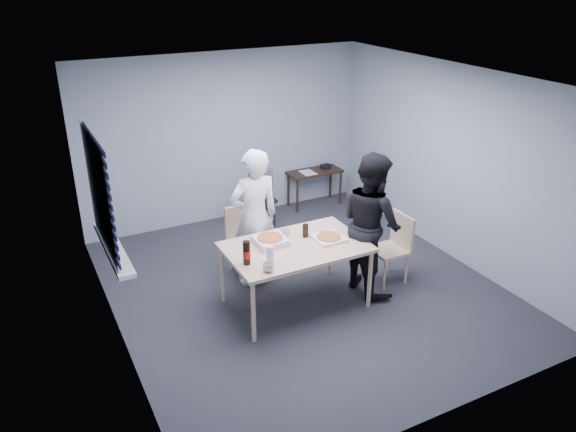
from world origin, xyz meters
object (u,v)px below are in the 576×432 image
person_black (371,223)px  dining_table (296,250)px  mug_b (286,233)px  soda_bottle (247,253)px  stool (261,205)px  backpack (261,185)px  chair_far (244,235)px  person_white (254,218)px  chair_right (395,243)px  side_table (315,175)px  mug_a (268,267)px

person_black → dining_table: bearing=85.9°
mug_b → soda_bottle: 0.79m
stool → mug_b: size_ratio=5.18×
backpack → soda_bottle: 2.50m
chair_far → stool: bearing=54.8°
person_white → stool: size_ratio=3.42×
stool → soda_bottle: 2.56m
stool → chair_far: bearing=-125.2°
person_white → chair_right: bearing=154.6°
person_white → side_table: bearing=-136.0°
side_table → mug_b: bearing=-126.7°
dining_table → backpack: backpack is taller
dining_table → chair_right: (1.39, -0.05, -0.21)m
chair_right → stool: 2.30m
chair_right → side_table: chair_right is taller
chair_far → side_table: (1.93, 1.52, 0.01)m
side_table → mug_b: size_ratio=9.02×
side_table → soda_bottle: size_ratio=3.37×
stool → person_white: bearing=-117.7°
person_black → stool: 2.25m
person_white → mug_a: size_ratio=14.39×
chair_right → soda_bottle: bearing=-177.6°
chair_far → soda_bottle: size_ratio=3.33×
chair_far → chair_right: (1.60, -1.10, 0.00)m
dining_table → soda_bottle: soda_bottle is taller
mug_a → chair_far: bearing=77.4°
dining_table → soda_bottle: bearing=-168.4°
backpack → person_white: bearing=-126.4°
chair_right → backpack: (-0.88, 2.11, 0.23)m
dining_table → chair_far: (-0.21, 1.05, -0.21)m
side_table → mug_b: 2.88m
person_black → chair_far: bearing=46.9°
chair_far → mug_a: (-0.32, -1.43, 0.32)m
person_black → soda_bottle: person_black is taller
side_table → person_black: bearing=-105.6°
dining_table → mug_b: size_ratio=16.06×
chair_far → mug_a: chair_far is taller
dining_table → soda_bottle: 0.71m
mug_a → mug_b: (0.54, 0.65, -0.00)m
person_black → person_white: bearing=56.7°
dining_table → person_white: bearing=105.9°
dining_table → chair_right: bearing=-2.0°
person_black → stool: person_black is taller
soda_bottle → person_white: bearing=61.1°
stool → mug_a: size_ratio=4.21×
soda_bottle → dining_table: bearing=11.6°
chair_far → stool: chair_far is taller
dining_table → backpack: 2.12m
stool → person_black: bearing=-77.6°
side_table → soda_bottle: bearing=-131.5°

